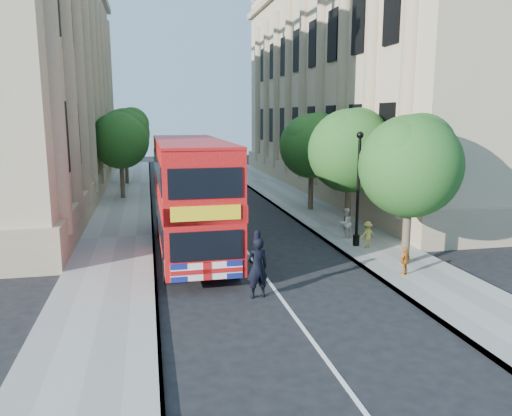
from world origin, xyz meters
TOP-DOWN VIEW (x-y plane):
  - ground at (0.00, 0.00)m, footprint 120.00×120.00m
  - pavement_right at (5.75, 10.00)m, footprint 3.50×80.00m
  - pavement_left at (-5.75, 10.00)m, footprint 3.50×80.00m
  - building_right at (13.80, 24.00)m, footprint 12.00×38.00m
  - building_left at (-13.80, 24.00)m, footprint 12.00×38.00m
  - tree_right_near at (5.84, 3.03)m, footprint 4.00×4.00m
  - tree_right_mid at (5.84, 9.03)m, footprint 4.20×4.20m
  - tree_right_far at (5.84, 15.03)m, footprint 4.00×4.00m
  - tree_left_far at (-5.96, 22.03)m, footprint 4.00×4.00m
  - tree_left_back at (-5.96, 30.03)m, footprint 4.20×4.20m
  - lamp_post at (5.00, 6.00)m, footprint 0.32×0.32m
  - double_decker_bus at (-2.40, 6.68)m, footprint 2.91×10.56m
  - box_van at (-2.12, 10.72)m, footprint 2.57×5.34m
  - police_constable at (-0.76, 0.84)m, footprint 0.82×0.61m
  - woman_pedestrian at (5.07, 7.47)m, footprint 0.87×0.78m
  - child_a at (5.06, 1.68)m, footprint 0.67×0.54m
  - child_b at (5.37, 5.63)m, footprint 0.82×0.56m

SIDE VIEW (x-z plane):
  - ground at x=0.00m, z-range 0.00..0.00m
  - pavement_right at x=5.75m, z-range 0.00..0.12m
  - pavement_left at x=-5.75m, z-range 0.00..0.12m
  - child_a at x=5.06m, z-range 0.12..1.18m
  - child_b at x=5.37m, z-range 0.12..1.30m
  - woman_pedestrian at x=5.07m, z-range 0.12..1.58m
  - police_constable at x=-0.76m, z-range 0.00..2.05m
  - box_van at x=-2.12m, z-range -0.03..2.92m
  - lamp_post at x=5.00m, z-range -0.07..5.09m
  - double_decker_bus at x=-2.40m, z-range 0.26..5.12m
  - tree_right_near at x=5.84m, z-range 1.21..7.29m
  - tree_right_far at x=5.84m, z-range 1.24..7.39m
  - tree_left_far at x=-5.96m, z-range 1.30..7.59m
  - tree_right_mid at x=5.84m, z-range 1.26..7.63m
  - tree_left_back at x=-5.96m, z-range 1.38..8.03m
  - building_right at x=13.80m, z-range 0.00..18.00m
  - building_left at x=-13.80m, z-range 0.00..18.00m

